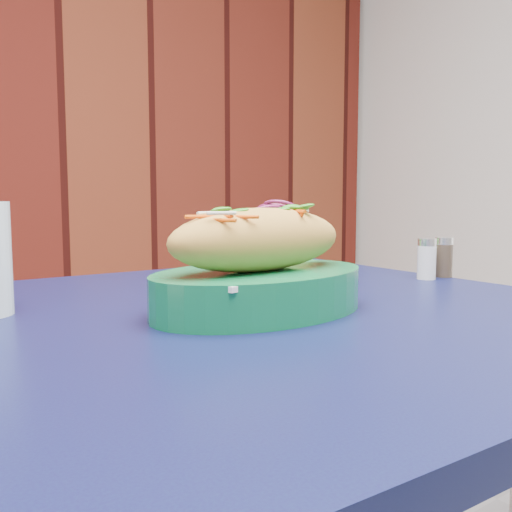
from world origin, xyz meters
TOP-DOWN VIEW (x-y plane):
  - cafe_table at (0.48, 1.19)m, footprint 0.82×0.82m
  - banh_mi_basket at (0.45, 1.16)m, footprint 0.30×0.21m
  - salad_plate at (0.66, 1.41)m, footprint 0.24×0.24m
  - salt_shaker at (0.83, 1.22)m, footprint 0.03×0.03m
  - pepper_shaker at (0.87, 1.22)m, footprint 0.03×0.03m

SIDE VIEW (x-z plane):
  - cafe_table at x=0.48m, z-range 0.29..1.04m
  - salt_shaker at x=0.83m, z-range 0.75..0.82m
  - pepper_shaker at x=0.87m, z-range 0.75..0.82m
  - salad_plate at x=0.66m, z-range 0.74..0.86m
  - banh_mi_basket at x=0.45m, z-range 0.74..0.87m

